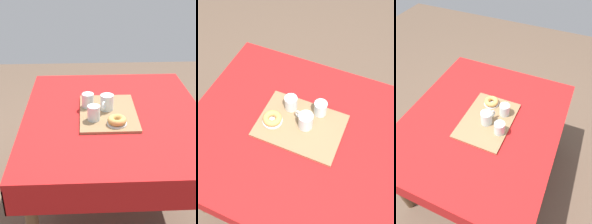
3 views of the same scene
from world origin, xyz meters
TOP-DOWN VIEW (x-y plane):
  - ground_plane at (0.00, 0.00)m, footprint 6.00×6.00m
  - dining_table at (0.00, 0.00)m, footprint 1.24×1.06m
  - serving_tray at (-0.01, 0.04)m, footprint 0.46×0.33m
  - tea_mug_left at (0.02, 0.04)m, footprint 0.11×0.08m
  - water_glass_near at (-0.10, 0.12)m, footprint 0.07×0.07m
  - water_glass_far at (0.06, 0.15)m, footprint 0.07×0.07m
  - donut_plate_left at (-0.16, -0.00)m, footprint 0.11×0.11m
  - sugar_donut_left at (-0.16, -0.00)m, footprint 0.10×0.10m

SIDE VIEW (x-z plane):
  - ground_plane at x=0.00m, z-range 0.00..0.00m
  - dining_table at x=0.00m, z-range 0.27..0.99m
  - serving_tray at x=-0.01m, z-range 0.72..0.74m
  - donut_plate_left at x=-0.16m, z-range 0.74..0.75m
  - sugar_donut_left at x=-0.16m, z-range 0.75..0.78m
  - water_glass_near at x=-0.10m, z-range 0.73..0.82m
  - water_glass_far at x=0.06m, z-range 0.73..0.82m
  - tea_mug_left at x=0.02m, z-range 0.74..0.83m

